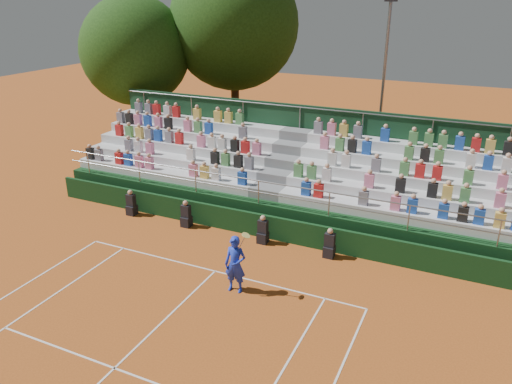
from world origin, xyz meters
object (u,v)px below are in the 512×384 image
at_px(tree_west, 135,51).
at_px(tree_east, 234,25).
at_px(tennis_player, 235,264).
at_px(floodlight_mast, 384,76).

xyz_separation_m(tree_west, tree_east, (4.77, 3.59, 1.41)).
distance_m(tennis_player, tree_east, 18.66).
bearing_deg(tree_west, tennis_player, -43.34).
bearing_deg(tree_west, floodlight_mast, 7.19).
xyz_separation_m(tennis_player, floodlight_mast, (1.65, 13.81, 4.32)).
height_order(tree_west, tree_east, tree_east).
bearing_deg(tree_west, tree_east, 36.97).
height_order(tennis_player, tree_east, tree_east).
relative_size(tree_west, tree_east, 0.81).
relative_size(tennis_player, floodlight_mast, 0.24).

